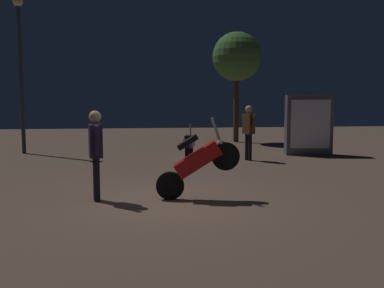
{
  "coord_description": "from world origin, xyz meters",
  "views": [
    {
      "loc": [
        -0.51,
        -8.29,
        2.03
      ],
      "look_at": [
        0.57,
        1.07,
        1.0
      ],
      "focal_mm": 40.37,
      "sensor_mm": 36.0,
      "label": 1
    }
  ],
  "objects_px": {
    "motorcycle_pink_parked_left": "(189,145)",
    "person_rider_beside": "(96,147)",
    "streetlamp_near": "(20,56)",
    "kiosk_billboard": "(309,125)",
    "motorcycle_red_foreground": "(198,162)",
    "person_bystander_far": "(249,128)"
  },
  "relations": [
    {
      "from": "motorcycle_pink_parked_left",
      "to": "person_rider_beside",
      "type": "xyz_separation_m",
      "value": [
        -2.47,
        -5.86,
        0.63
      ]
    },
    {
      "from": "streetlamp_near",
      "to": "kiosk_billboard",
      "type": "bearing_deg",
      "value": -8.54
    },
    {
      "from": "motorcycle_pink_parked_left",
      "to": "person_bystander_far",
      "type": "relative_size",
      "value": 0.93
    },
    {
      "from": "motorcycle_red_foreground",
      "to": "motorcycle_pink_parked_left",
      "type": "height_order",
      "value": "motorcycle_red_foreground"
    },
    {
      "from": "motorcycle_pink_parked_left",
      "to": "kiosk_billboard",
      "type": "height_order",
      "value": "kiosk_billboard"
    },
    {
      "from": "streetlamp_near",
      "to": "kiosk_billboard",
      "type": "distance_m",
      "value": 10.46
    },
    {
      "from": "motorcycle_red_foreground",
      "to": "streetlamp_near",
      "type": "relative_size",
      "value": 0.3
    },
    {
      "from": "streetlamp_near",
      "to": "kiosk_billboard",
      "type": "xyz_separation_m",
      "value": [
        10.06,
        -1.51,
        -2.41
      ]
    },
    {
      "from": "person_bystander_far",
      "to": "kiosk_billboard",
      "type": "bearing_deg",
      "value": -1.36
    },
    {
      "from": "person_bystander_far",
      "to": "streetlamp_near",
      "type": "distance_m",
      "value": 8.42
    },
    {
      "from": "motorcycle_red_foreground",
      "to": "kiosk_billboard",
      "type": "distance_m",
      "value": 7.79
    },
    {
      "from": "person_rider_beside",
      "to": "kiosk_billboard",
      "type": "height_order",
      "value": "kiosk_billboard"
    },
    {
      "from": "person_bystander_far",
      "to": "kiosk_billboard",
      "type": "relative_size",
      "value": 0.84
    },
    {
      "from": "kiosk_billboard",
      "to": "motorcycle_red_foreground",
      "type": "bearing_deg",
      "value": 61.16
    },
    {
      "from": "streetlamp_near",
      "to": "motorcycle_pink_parked_left",
      "type": "bearing_deg",
      "value": -16.53
    },
    {
      "from": "person_bystander_far",
      "to": "motorcycle_red_foreground",
      "type": "bearing_deg",
      "value": -140.07
    },
    {
      "from": "motorcycle_pink_parked_left",
      "to": "motorcycle_red_foreground",
      "type": "bearing_deg",
      "value": -172.0
    },
    {
      "from": "person_rider_beside",
      "to": "person_bystander_far",
      "type": "xyz_separation_m",
      "value": [
        4.28,
        4.98,
        -0.01
      ]
    },
    {
      "from": "motorcycle_red_foreground",
      "to": "person_rider_beside",
      "type": "xyz_separation_m",
      "value": [
        -1.98,
        0.1,
        0.32
      ]
    },
    {
      "from": "motorcycle_pink_parked_left",
      "to": "person_rider_beside",
      "type": "bearing_deg",
      "value": 169.84
    },
    {
      "from": "kiosk_billboard",
      "to": "streetlamp_near",
      "type": "bearing_deg",
      "value": 0.03
    },
    {
      "from": "motorcycle_pink_parked_left",
      "to": "streetlamp_near",
      "type": "relative_size",
      "value": 0.3
    }
  ]
}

